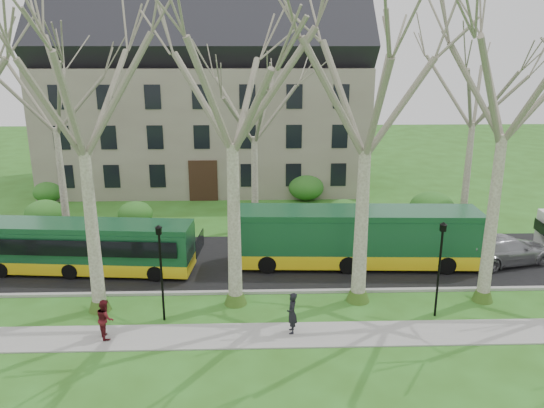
{
  "coord_description": "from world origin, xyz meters",
  "views": [
    {
      "loc": [
        -1.93,
        -22.01,
        11.47
      ],
      "look_at": [
        -1.14,
        3.0,
        4.09
      ],
      "focal_mm": 35.0,
      "sensor_mm": 36.0,
      "label": 1
    }
  ],
  "objects_px": {
    "pedestrian_a": "(292,313)",
    "pedestrian_b": "(105,319)",
    "bus_lead": "(87,246)",
    "sedan": "(506,249)",
    "bus_follow": "(358,237)"
  },
  "relations": [
    {
      "from": "bus_follow",
      "to": "pedestrian_a",
      "type": "distance_m",
      "value": 8.22
    },
    {
      "from": "pedestrian_a",
      "to": "sedan",
      "type": "bearing_deg",
      "value": 121.69
    },
    {
      "from": "sedan",
      "to": "pedestrian_a",
      "type": "relative_size",
      "value": 3.07
    },
    {
      "from": "pedestrian_a",
      "to": "pedestrian_b",
      "type": "relative_size",
      "value": 1.07
    },
    {
      "from": "bus_lead",
      "to": "pedestrian_b",
      "type": "xyz_separation_m",
      "value": [
        2.73,
        -6.8,
        -0.56
      ]
    },
    {
      "from": "bus_follow",
      "to": "sedan",
      "type": "bearing_deg",
      "value": 2.36
    },
    {
      "from": "bus_lead",
      "to": "pedestrian_b",
      "type": "bearing_deg",
      "value": -62.99
    },
    {
      "from": "bus_lead",
      "to": "pedestrian_b",
      "type": "height_order",
      "value": "bus_lead"
    },
    {
      "from": "bus_lead",
      "to": "bus_follow",
      "type": "distance_m",
      "value": 14.43
    },
    {
      "from": "pedestrian_a",
      "to": "bus_lead",
      "type": "bearing_deg",
      "value": -121.1
    },
    {
      "from": "bus_follow",
      "to": "bus_lead",
      "type": "bearing_deg",
      "value": -175.69
    },
    {
      "from": "bus_lead",
      "to": "bus_follow",
      "type": "bearing_deg",
      "value": 6.92
    },
    {
      "from": "sedan",
      "to": "pedestrian_b",
      "type": "xyz_separation_m",
      "value": [
        -19.9,
        -7.22,
        0.04
      ]
    },
    {
      "from": "bus_follow",
      "to": "sedan",
      "type": "xyz_separation_m",
      "value": [
        8.21,
        -0.03,
        -0.83
      ]
    },
    {
      "from": "bus_lead",
      "to": "sedan",
      "type": "xyz_separation_m",
      "value": [
        22.63,
        0.42,
        -0.6
      ]
    }
  ]
}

